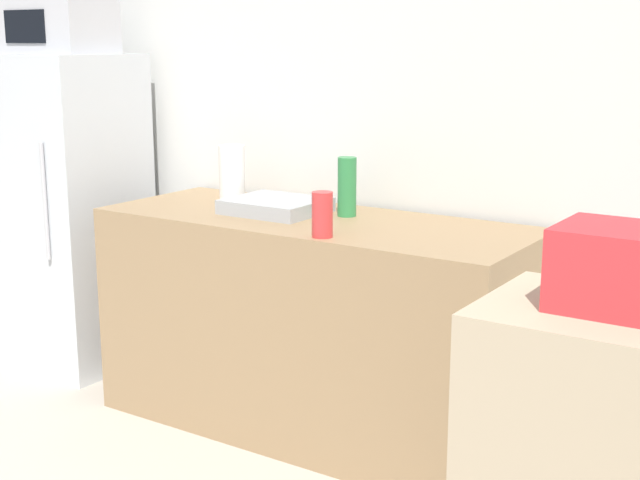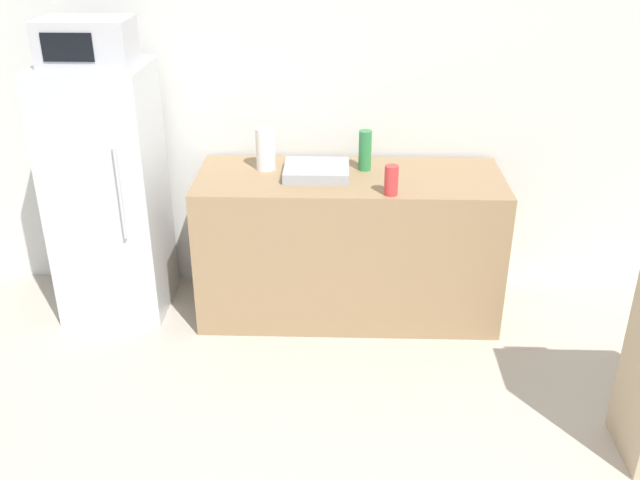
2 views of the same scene
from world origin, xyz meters
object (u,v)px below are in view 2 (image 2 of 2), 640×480
at_px(refrigerator, 108,193).
at_px(bottle_short, 391,180).
at_px(paper_towel_roll, 265,149).
at_px(microwave, 86,42).
at_px(bottle_tall, 365,150).

xyz_separation_m(refrigerator, bottle_short, (1.71, -0.29, 0.22)).
bearing_deg(refrigerator, paper_towel_roll, 5.80).
distance_m(microwave, bottle_tall, 1.71).
xyz_separation_m(microwave, bottle_short, (1.71, -0.29, -0.69)).
height_order(refrigerator, paper_towel_roll, refrigerator).
distance_m(refrigerator, microwave, 0.91).
distance_m(bottle_short, paper_towel_roll, 0.84).
xyz_separation_m(refrigerator, paper_towel_roll, (0.97, 0.10, 0.26)).
bearing_deg(microwave, bottle_tall, 3.90).
distance_m(microwave, bottle_short, 1.87).
bearing_deg(microwave, bottle_short, -9.57).
bearing_deg(paper_towel_roll, bottle_short, -27.67).
xyz_separation_m(refrigerator, bottle_tall, (1.57, 0.11, 0.26)).
distance_m(microwave, paper_towel_roll, 1.17).
height_order(refrigerator, microwave, microwave).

